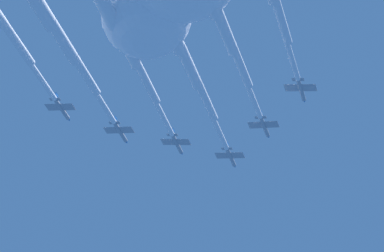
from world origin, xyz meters
TOP-DOWN VIEW (x-y plane):
  - jet_lead at (18.21, -15.14)m, footprint 40.50×56.24m
  - jet_port_inner at (16.02, -33.05)m, footprint 42.82×58.59m
  - jet_starboard_inner at (33.51, -15.95)m, footprint 38.41×54.51m
  - jet_port_mid at (8.41, -45.52)m, footprint 36.81×52.59m

SIDE VIEW (x-z plane):
  - jet_port_mid at x=8.41m, z-range 212.70..216.85m
  - jet_port_inner at x=16.02m, z-range 214.09..218.29m
  - jet_starboard_inner at x=33.51m, z-range 214.38..218.46m
  - jet_lead at x=18.21m, z-range 214.77..218.88m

